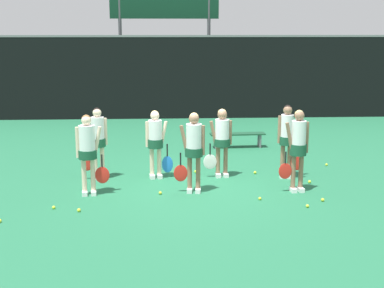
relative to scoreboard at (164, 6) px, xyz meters
name	(u,v)px	position (x,y,z in m)	size (l,w,h in m)	color
ground_plane	(194,184)	(0.59, -10.90, -4.41)	(140.00, 140.00, 0.00)	#216642
fence_windscreen	(180,77)	(0.59, -1.63, -2.78)	(60.00, 0.08, 3.25)	black
scoreboard	(164,6)	(0.00, 0.00, 0.00)	(4.47, 0.15, 5.62)	#515156
bench_courtside	(238,135)	(2.11, -7.09, -4.04)	(1.65, 0.45, 0.44)	#19472D
player_0	(88,148)	(-1.68, -11.54, -3.39)	(0.68, 0.39, 1.72)	beige
player_1	(194,145)	(0.54, -11.48, -3.38)	(0.67, 0.38, 1.73)	#8C664C
player_2	(298,144)	(2.78, -11.54, -3.36)	(0.64, 0.36, 1.79)	#8C664C
player_3	(98,137)	(-1.63, -10.28, -3.43)	(0.61, 0.35, 1.69)	beige
player_4	(156,139)	(-0.28, -10.30, -3.47)	(0.64, 0.37, 1.61)	beige
player_5	(222,137)	(1.28, -10.27, -3.44)	(0.68, 0.39, 1.63)	#8C664C
player_6	(287,136)	(2.80, -10.42, -3.40)	(0.62, 0.34, 1.74)	#8C664C
tennis_ball_0	(323,200)	(3.15, -12.28, -4.38)	(0.07, 0.07, 0.07)	#CCE033
tennis_ball_1	(160,193)	(-0.18, -11.61, -4.38)	(0.07, 0.07, 0.07)	#CCE033
tennis_ball_2	(260,199)	(1.88, -12.12, -4.38)	(0.07, 0.07, 0.07)	#CCE033
tennis_ball_3	(255,173)	(2.13, -10.08, -4.38)	(0.07, 0.07, 0.07)	#CCE033
tennis_ball_4	(196,172)	(0.68, -9.91, -4.38)	(0.07, 0.07, 0.07)	#CCE033
tennis_ball_5	(54,207)	(-2.26, -12.46, -4.38)	(0.07, 0.07, 0.07)	#CCE033
tennis_ball_6	(307,206)	(2.74, -12.64, -4.38)	(0.07, 0.07, 0.07)	#CCE033
tennis_ball_7	(310,182)	(3.24, -10.95, -4.38)	(0.07, 0.07, 0.07)	#CCE033
tennis_ball_8	(79,210)	(-1.74, -12.66, -4.38)	(0.07, 0.07, 0.07)	#CCE033
tennis_ball_9	(0,221)	(-3.10, -13.17, -4.38)	(0.07, 0.07, 0.07)	#CCE033
tennis_ball_10	(327,165)	(4.11, -9.40, -4.38)	(0.07, 0.07, 0.07)	#CCE033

